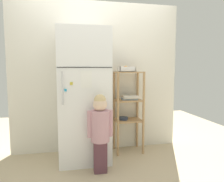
{
  "coord_description": "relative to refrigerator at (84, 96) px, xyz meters",
  "views": [
    {
      "loc": [
        -0.38,
        -2.81,
        1.27
      ],
      "look_at": [
        0.17,
        0.02,
        0.98
      ],
      "focal_mm": 32.34,
      "sensor_mm": 36.0,
      "label": 1
    }
  ],
  "objects": [
    {
      "name": "pantry_shelf_unit",
      "position": [
        0.69,
        0.15,
        -0.16
      ],
      "size": [
        0.43,
        0.33,
        1.25
      ],
      "color": "tan",
      "rests_on": "ground"
    },
    {
      "name": "fruit_bin",
      "position": [
        0.65,
        0.13,
        0.38
      ],
      "size": [
        0.24,
        0.16,
        0.09
      ],
      "color": "white",
      "rests_on": "pantry_shelf_unit"
    },
    {
      "name": "refrigerator",
      "position": [
        0.0,
        0.0,
        0.0
      ],
      "size": [
        0.69,
        0.66,
        1.82
      ],
      "color": "white",
      "rests_on": "ground"
    },
    {
      "name": "child_standing",
      "position": [
        0.17,
        -0.43,
        -0.32
      ],
      "size": [
        0.32,
        0.23,
        0.98
      ],
      "color": "brown",
      "rests_on": "ground"
    },
    {
      "name": "kitchen_wall_back",
      "position": [
        0.23,
        0.34,
        0.25
      ],
      "size": [
        2.64,
        0.03,
        2.32
      ],
      "primitive_type": "cube",
      "color": "silver",
      "rests_on": "ground"
    },
    {
      "name": "ground_plane",
      "position": [
        0.23,
        -0.02,
        -0.91
      ],
      "size": [
        6.0,
        6.0,
        0.0
      ],
      "primitive_type": "plane",
      "color": "tan"
    }
  ]
}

